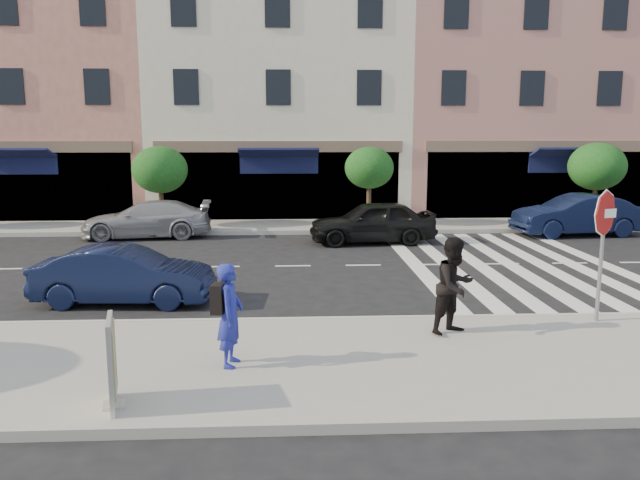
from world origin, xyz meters
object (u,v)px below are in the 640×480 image
(car_far_left, at_px, (147,219))
(car_far_right, at_px, (577,215))
(photographer, at_px, (230,315))
(car_far_mid, at_px, (372,222))
(stop_sign, at_px, (604,226))
(walker, at_px, (455,286))
(car_near_mid, at_px, (124,275))
(poster_board, at_px, (112,364))

(car_far_left, distance_m, car_far_right, 15.57)
(photographer, bearing_deg, car_far_right, -34.31)
(photographer, relative_size, car_far_mid, 0.38)
(stop_sign, xyz_separation_m, car_far_left, (-11.02, 11.05, -1.34))
(photographer, height_order, car_far_right, photographer)
(walker, bearing_deg, photographer, 166.87)
(car_far_right, bearing_deg, walker, -38.85)
(photographer, height_order, car_near_mid, photographer)
(photographer, xyz_separation_m, car_far_left, (-4.19, 13.02, -0.30))
(stop_sign, bearing_deg, poster_board, -175.63)
(walker, xyz_separation_m, car_far_mid, (-0.15, 10.12, -0.30))
(poster_board, bearing_deg, car_near_mid, 89.67)
(stop_sign, xyz_separation_m, photographer, (-6.83, -1.97, -1.04))
(poster_board, xyz_separation_m, car_far_mid, (5.14, 12.94, -0.01))
(car_near_mid, bearing_deg, car_far_mid, -37.95)
(photographer, xyz_separation_m, car_near_mid, (-2.72, 4.22, -0.32))
(photographer, xyz_separation_m, car_far_mid, (3.72, 11.52, -0.23))
(poster_board, height_order, car_far_mid, car_far_mid)
(walker, height_order, car_far_mid, walker)
(stop_sign, distance_m, walker, 3.17)
(car_near_mid, bearing_deg, walker, -109.72)
(car_far_left, bearing_deg, poster_board, 6.30)
(stop_sign, xyz_separation_m, walker, (-2.96, -0.58, -0.97))
(poster_board, distance_m, car_far_right, 19.05)
(car_near_mid, bearing_deg, poster_board, -163.54)
(car_near_mid, bearing_deg, car_far_right, -55.51)
(walker, relative_size, poster_board, 1.44)
(walker, distance_m, car_far_right, 13.57)
(walker, bearing_deg, car_far_right, 23.51)
(car_far_left, relative_size, car_far_mid, 1.06)
(walker, relative_size, car_far_left, 0.39)
(walker, relative_size, car_near_mid, 0.45)
(car_near_mid, bearing_deg, car_far_left, 12.98)
(walker, xyz_separation_m, car_far_right, (7.50, 11.30, -0.28))
(car_far_right, bearing_deg, stop_sign, -28.24)
(poster_board, relative_size, car_near_mid, 0.31)
(car_far_right, bearing_deg, car_far_left, -96.46)
(walker, bearing_deg, stop_sign, -21.86)
(poster_board, distance_m, car_far_mid, 13.92)
(poster_board, height_order, car_far_left, poster_board)
(poster_board, bearing_deg, car_far_mid, 55.02)
(stop_sign, height_order, car_near_mid, stop_sign)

